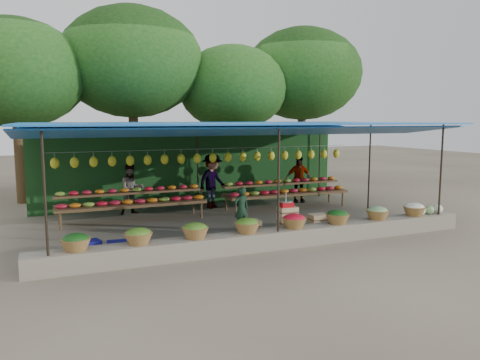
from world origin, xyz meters
name	(u,v)px	position (x,y,z in m)	size (l,w,h in m)	color
ground	(230,223)	(0.00, 0.00, 0.00)	(60.00, 60.00, 0.00)	brown
stone_curb	(275,239)	(0.00, -2.75, 0.20)	(10.60, 0.55, 0.40)	gray
stall_canopy	(229,128)	(0.00, 0.07, 2.67)	(10.80, 6.60, 2.82)	black
produce_baskets	(271,223)	(-0.10, -2.75, 0.56)	(8.98, 0.58, 0.34)	brown
netting_backdrop	(196,168)	(0.00, 3.15, 1.25)	(10.60, 0.06, 2.50)	#1E4E1C
tree_row	(184,73)	(0.50, 6.09, 4.70)	(16.51, 5.50, 7.12)	#342512
fruit_table_left	(132,200)	(-2.49, 1.35, 0.61)	(4.21, 0.95, 0.93)	brown
fruit_table_right	(285,190)	(2.51, 1.35, 0.61)	(4.21, 0.95, 0.93)	brown
crate_counter	(286,225)	(0.67, -2.07, 0.31)	(2.37, 0.36, 0.77)	tan
weighing_scale	(286,203)	(0.65, -2.07, 0.86)	(0.34, 0.34, 0.36)	#B70E15
vendor_seated	(241,209)	(-0.06, -0.96, 0.58)	(0.42, 0.28, 1.15)	#193722
customer_left	(132,189)	(-2.32, 2.33, 0.78)	(0.76, 0.59, 1.55)	slate
customer_mid	(212,181)	(0.31, 2.31, 0.89)	(1.15, 0.66, 1.79)	slate
customer_right	(299,179)	(3.45, 2.13, 0.82)	(0.96, 0.40, 1.64)	slate
blue_crate_front	(118,247)	(-3.39, -1.86, 0.14)	(0.46, 0.33, 0.28)	navy
blue_crate_back	(88,248)	(-3.99, -1.70, 0.15)	(0.51, 0.37, 0.31)	navy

